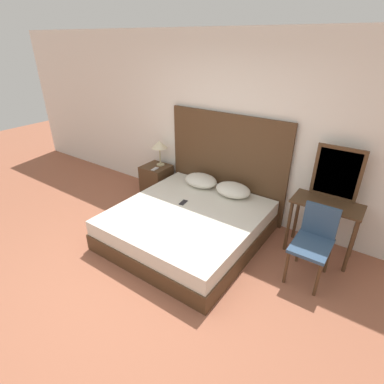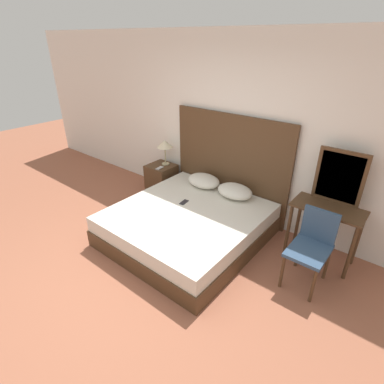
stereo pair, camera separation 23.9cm
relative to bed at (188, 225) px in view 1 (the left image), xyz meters
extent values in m
plane|color=#9E5B42|center=(0.04, -1.15, -0.22)|extent=(16.00, 16.00, 0.00)
cube|color=white|center=(0.04, 1.10, 1.13)|extent=(10.00, 0.06, 2.70)
cube|color=#4C331E|center=(0.00, 0.00, -0.10)|extent=(1.89, 2.00, 0.24)
cube|color=silver|center=(0.00, 0.00, 0.12)|extent=(1.86, 1.96, 0.21)
cube|color=#4C331E|center=(0.00, 1.02, 0.57)|extent=(1.99, 0.05, 1.59)
ellipsoid|color=silver|center=(-0.29, 0.75, 0.32)|extent=(0.54, 0.40, 0.19)
ellipsoid|color=silver|center=(0.29, 0.75, 0.32)|extent=(0.54, 0.40, 0.19)
cube|color=#232328|center=(-0.19, 0.15, 0.23)|extent=(0.09, 0.16, 0.01)
cube|color=#4C331E|center=(-1.26, 0.78, 0.05)|extent=(0.45, 0.44, 0.55)
cylinder|color=tan|center=(-1.23, 0.87, 0.34)|extent=(0.14, 0.14, 0.02)
cylinder|color=tan|center=(-1.23, 0.87, 0.50)|extent=(0.02, 0.02, 0.30)
cone|color=beige|center=(-1.23, 0.87, 0.71)|extent=(0.28, 0.28, 0.12)
cube|color=#B7B7BC|center=(-1.19, 0.67, 0.33)|extent=(0.09, 0.16, 0.01)
cube|color=#4C331E|center=(1.60, 0.72, 0.53)|extent=(0.82, 0.42, 0.02)
cylinder|color=#4C331E|center=(1.22, 0.55, 0.15)|extent=(0.04, 0.04, 0.74)
cylinder|color=#4C331E|center=(1.97, 0.55, 0.15)|extent=(0.04, 0.04, 0.74)
cylinder|color=#4C331E|center=(1.22, 0.89, 0.15)|extent=(0.04, 0.04, 0.74)
cylinder|color=#4C331E|center=(1.97, 0.89, 0.15)|extent=(0.04, 0.04, 0.74)
cube|color=#4C331E|center=(1.60, 0.91, 0.87)|extent=(0.55, 0.03, 0.67)
cube|color=#B2BCC6|center=(1.60, 0.90, 0.87)|extent=(0.47, 0.01, 0.59)
cube|color=#334C6B|center=(1.61, 0.17, 0.24)|extent=(0.41, 0.52, 0.04)
cube|color=#334C6B|center=(1.61, 0.41, 0.46)|extent=(0.39, 0.04, 0.39)
cylinder|color=#4C331E|center=(1.44, -0.06, 0.00)|extent=(0.04, 0.04, 0.44)
cylinder|color=#4C331E|center=(1.78, -0.06, 0.00)|extent=(0.04, 0.04, 0.44)
cylinder|color=#4C331E|center=(1.44, 0.40, 0.00)|extent=(0.04, 0.04, 0.44)
cylinder|color=#4C331E|center=(1.78, 0.40, 0.00)|extent=(0.04, 0.04, 0.44)
camera|label=1|loc=(2.08, -2.84, 2.34)|focal=28.00mm
camera|label=2|loc=(2.27, -2.70, 2.34)|focal=28.00mm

